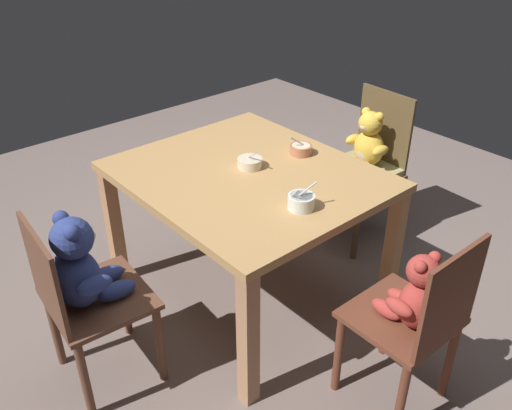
% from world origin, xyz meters
% --- Properties ---
extents(ground_plane, '(5.20, 5.20, 0.04)m').
position_xyz_m(ground_plane, '(0.00, 0.00, -0.02)').
color(ground_plane, '#77665F').
extents(dining_table, '(1.19, 1.02, 0.71)m').
position_xyz_m(dining_table, '(0.00, 0.00, 0.62)').
color(dining_table, tan).
rests_on(dining_table, ground_plane).
extents(teddy_chair_near_front, '(0.45, 0.42, 0.83)m').
position_xyz_m(teddy_chair_near_front, '(0.02, -0.88, 0.55)').
color(teddy_chair_near_front, brown).
rests_on(teddy_chair_near_front, ground_plane).
extents(teddy_chair_far_center, '(0.42, 0.42, 0.88)m').
position_xyz_m(teddy_chair_far_center, '(0.02, 0.88, 0.52)').
color(teddy_chair_far_center, brown).
rests_on(teddy_chair_far_center, ground_plane).
extents(teddy_chair_near_right, '(0.38, 0.39, 0.83)m').
position_xyz_m(teddy_chair_near_right, '(0.96, 0.02, 0.50)').
color(teddy_chair_near_right, brown).
rests_on(teddy_chair_near_right, ground_plane).
extents(porridge_bowl_white_near_right, '(0.11, 0.12, 0.12)m').
position_xyz_m(porridge_bowl_white_near_right, '(0.40, -0.04, 0.74)').
color(porridge_bowl_white_near_right, silver).
rests_on(porridge_bowl_white_near_right, dining_table).
extents(porridge_bowl_cream_center, '(0.13, 0.12, 0.11)m').
position_xyz_m(porridge_bowl_cream_center, '(-0.04, 0.04, 0.74)').
color(porridge_bowl_cream_center, beige).
rests_on(porridge_bowl_cream_center, dining_table).
extents(porridge_bowl_terracotta_far_center, '(0.11, 0.12, 0.10)m').
position_xyz_m(porridge_bowl_terracotta_far_center, '(0.02, 0.33, 0.74)').
color(porridge_bowl_terracotta_far_center, '#B87152').
rests_on(porridge_bowl_terracotta_far_center, dining_table).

